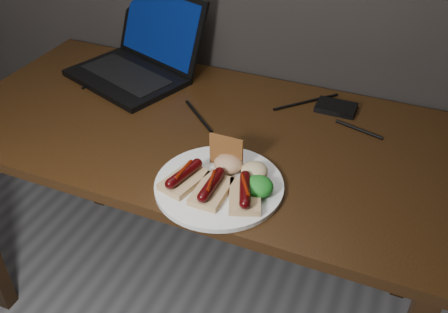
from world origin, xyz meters
The scene contains 12 objects.
desk centered at (0.00, 1.38, 0.66)m, with size 1.40×0.70×0.75m.
laptop centered at (-0.31, 1.59, 0.80)m, with size 0.45×0.43×0.25m.
hard_drive centered at (0.33, 1.61, 0.76)m, with size 0.11×0.08×0.02m, color black.
desk_cables centered at (0.03, 1.53, 0.75)m, with size 0.93×0.34×0.01m.
plate centered at (0.16, 1.16, 0.76)m, with size 0.30×0.30×0.01m, color white.
bread_sausage_left centered at (0.08, 1.13, 0.78)m, with size 0.10×0.13×0.04m.
bread_sausage_center centered at (0.16, 1.12, 0.78)m, with size 0.07×0.12×0.04m.
bread_sausage_right centered at (0.23, 1.13, 0.78)m, with size 0.11×0.13×0.04m.
crispbread centered at (0.15, 1.23, 0.80)m, with size 0.09×0.01×0.09m, color #945B28.
salad_greens centered at (0.25, 1.16, 0.78)m, with size 0.07×0.07×0.04m, color #125E14.
salsa_mound centered at (0.16, 1.22, 0.78)m, with size 0.07×0.07×0.04m, color maroon.
coleslaw_mound centered at (0.22, 1.22, 0.78)m, with size 0.06×0.06×0.04m, color beige.
Camera 1 is at (0.52, 0.34, 1.51)m, focal length 40.00 mm.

